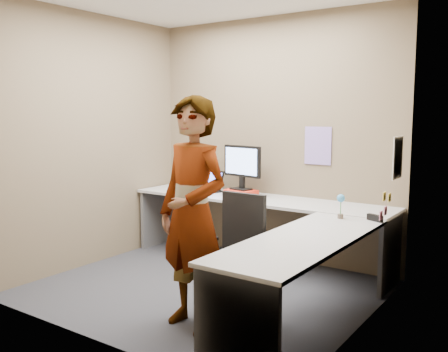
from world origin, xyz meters
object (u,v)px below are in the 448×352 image
Objects in this scene: monitor at (242,164)px; office_chair at (234,268)px; person at (193,214)px; desk at (265,226)px.

monitor is 1.73m from office_chair.
person is (0.67, -1.73, -0.20)m from monitor.
desk is 1.13m from person.
person is (-0.00, -1.09, 0.30)m from desk.
desk is at bearing 98.60° from person.
person reaches higher than desk.
person reaches higher than office_chair.
desk is at bearing 101.18° from office_chair.
office_chair is at bearing -79.93° from desk.
monitor reaches higher than desk.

